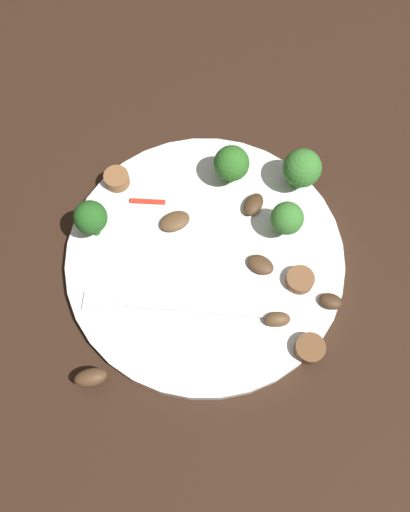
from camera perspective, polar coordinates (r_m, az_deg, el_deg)
name	(u,v)px	position (r m, az deg, el deg)	size (l,w,h in m)	color
ground_plane	(205,261)	(0.58, 0.00, -0.48)	(1.40, 1.40, 0.00)	black
plate	(205,258)	(0.57, 0.00, -0.24)	(0.28, 0.28, 0.01)	white
fork	(161,307)	(0.55, -4.42, -5.12)	(0.18, 0.04, 0.00)	silver
broccoli_floret_0	(232,164)	(0.58, 2.69, 9.29)	(0.04, 0.04, 0.05)	#347525
broccoli_floret_1	(302,168)	(0.58, 9.77, 8.69)	(0.04, 0.04, 0.05)	#408630
broccoli_floret_2	(287,219)	(0.56, 8.27, 3.76)	(0.03, 0.03, 0.05)	#408630
broccoli_floret_3	(90,218)	(0.56, -11.47, 3.80)	(0.03, 0.03, 0.05)	#296420
sausage_slice_0	(310,349)	(0.54, 10.53, -9.16)	(0.03, 0.03, 0.01)	brown
sausage_slice_1	(300,280)	(0.56, 9.56, -2.39)	(0.03, 0.03, 0.01)	brown
sausage_slice_2	(117,179)	(0.60, -8.89, 7.68)	(0.03, 0.03, 0.01)	brown
mushroom_0	(253,204)	(0.58, 4.90, 5.21)	(0.03, 0.02, 0.01)	#422B19
mushroom_1	(175,221)	(0.58, -3.06, 3.52)	(0.03, 0.02, 0.01)	brown
mushroom_2	(261,265)	(0.56, 5.62, -0.87)	(0.03, 0.02, 0.01)	#4C331E
mushroom_3	(91,378)	(0.53, -11.46, -11.92)	(0.03, 0.02, 0.01)	#4C331E
mushroom_4	(277,319)	(0.54, 7.30, -6.35)	(0.02, 0.01, 0.01)	brown
mushroom_5	(331,301)	(0.56, 12.57, -4.48)	(0.02, 0.02, 0.01)	#422B19
pepper_strip_0	(148,202)	(0.59, -5.81, 5.49)	(0.04, 0.00, 0.00)	red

